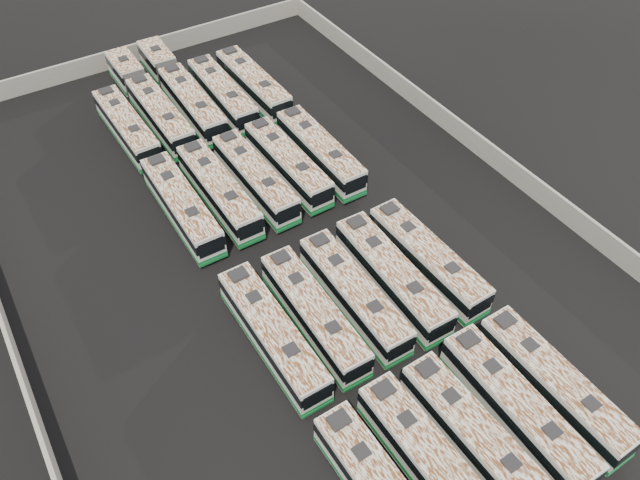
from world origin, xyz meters
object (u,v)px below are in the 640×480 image
at_px(bus_front_far_right, 554,385).
at_px(bus_back_right, 223,94).
at_px(bus_midback_right, 288,164).
at_px(bus_midback_far_right, 320,152).
at_px(bus_back_far_right, 253,84).
at_px(bus_midfront_center, 354,295).
at_px(bus_midfront_right, 392,277).
at_px(bus_midfront_far_right, 427,259).
at_px(bus_back_far_left, 127,127).
at_px(bus_midback_left, 219,191).
at_px(bus_back_left, 149,100).
at_px(bus_midfront_left, 314,314).
at_px(bus_midback_center, 255,178).
at_px(bus_midback_far_left, 182,206).
at_px(bus_front_left, 432,464).
at_px(bus_front_right, 516,409).
at_px(bus_front_center, 476,439).
at_px(bus_midfront_far_left, 273,335).
at_px(bus_back_center, 181,89).

height_order(bus_front_far_right, bus_back_right, bus_back_right).
height_order(bus_midback_right, bus_midback_far_right, bus_midback_far_right).
bearing_deg(bus_back_far_right, bus_midback_right, -105.37).
bearing_deg(bus_midfront_center, bus_front_far_right, -61.78).
bearing_deg(bus_midfront_right, bus_midfront_far_right, 1.34).
bearing_deg(bus_back_far_left, bus_midback_left, -76.19).
bearing_deg(bus_back_left, bus_midfront_left, -89.97).
distance_m(bus_front_far_right, bus_back_far_right, 43.40).
distance_m(bus_front_far_right, bus_midback_center, 30.42).
height_order(bus_midback_far_left, bus_midback_far_right, bus_midback_far_left).
bearing_deg(bus_back_far_right, bus_midfront_left, -110.41).
distance_m(bus_midback_center, bus_back_left, 17.40).
bearing_deg(bus_midback_far_left, bus_back_right, 52.86).
bearing_deg(bus_back_right, bus_front_far_right, -83.95).
xyz_separation_m(bus_front_left, bus_midback_far_left, (-3.68, 29.61, 0.03)).
bearing_deg(bus_midfront_center, bus_back_right, 84.16).
height_order(bus_midfront_left, bus_back_right, bus_back_right).
relative_size(bus_midfront_far_right, bus_midback_far_left, 0.99).
relative_size(bus_front_left, bus_front_right, 0.99).
xyz_separation_m(bus_midfront_center, bus_midback_far_left, (-7.13, 16.09, 0.04)).
height_order(bus_midback_far_right, bus_back_far_left, bus_midback_far_right).
bearing_deg(bus_midback_center, bus_midback_left, 176.87).
height_order(bus_back_left, bus_back_far_right, bus_back_far_right).
height_order(bus_front_center, bus_midback_center, bus_front_center).
relative_size(bus_midfront_left, bus_back_far_right, 0.97).
xyz_separation_m(bus_front_center, bus_midfront_far_left, (-6.99, 13.78, 0.03)).
distance_m(bus_front_far_right, bus_back_right, 43.57).
distance_m(bus_front_center, bus_midback_far_right, 30.69).
xyz_separation_m(bus_front_far_right, bus_back_left, (-10.60, 46.62, 0.02)).
bearing_deg(bus_midfront_left, bus_midfront_center, -0.03).
distance_m(bus_back_far_left, bus_back_right, 10.61).
xyz_separation_m(bus_front_center, bus_midback_center, (0.06, 29.74, -0.01)).
bearing_deg(bus_midback_center, bus_back_right, 75.29).
bearing_deg(bus_front_left, bus_midback_center, 82.50).
bearing_deg(bus_midback_center, bus_midfront_center, -90.77).
distance_m(bus_front_far_right, bus_midback_far_right, 29.71).
xyz_separation_m(bus_front_right, bus_back_right, (-0.13, 43.38, 0.01)).
bearing_deg(bus_front_left, bus_midback_left, 89.37).
xyz_separation_m(bus_front_far_right, bus_midback_far_left, (-14.18, 29.67, 0.04)).
xyz_separation_m(bus_midback_left, bus_back_left, (-0.02, 16.87, -0.01)).
bearing_deg(bus_midback_center, bus_back_far_left, 116.89).
distance_m(bus_midback_far_left, bus_back_left, 17.32).
height_order(bus_midback_center, bus_midback_far_right, bus_midback_far_right).
height_order(bus_front_far_right, bus_midback_left, bus_midback_left).
bearing_deg(bus_midfront_far_left, bus_midfront_left, 0.16).
height_order(bus_front_left, bus_midback_far_left, bus_midback_far_left).
bearing_deg(bus_front_left, bus_back_center, 84.84).
bearing_deg(bus_midback_right, bus_back_far_left, 127.63).
distance_m(bus_midfront_far_right, bus_midback_center, 17.59).
height_order(bus_midfront_center, bus_midback_left, bus_midback_left).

